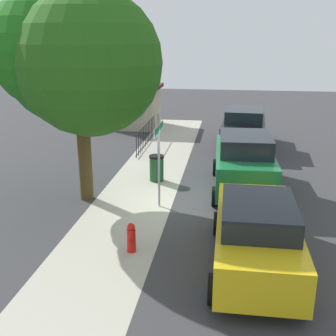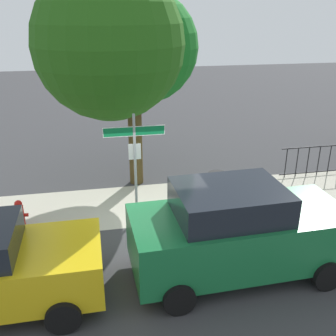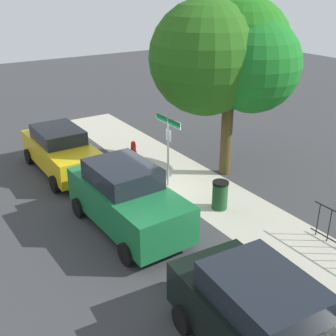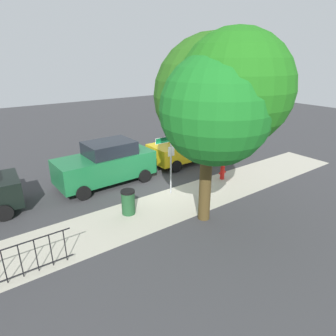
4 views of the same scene
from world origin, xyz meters
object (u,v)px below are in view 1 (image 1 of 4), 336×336
(car_yellow, at_px, (256,233))
(car_black, at_px, (244,128))
(utility_shed, at_px, (136,106))
(fire_hydrant, at_px, (131,238))
(street_sign, at_px, (159,145))
(shade_tree, at_px, (71,61))
(car_green, at_px, (244,162))
(trash_bin, at_px, (157,168))

(car_yellow, distance_m, car_black, 11.27)
(car_yellow, xyz_separation_m, utility_shed, (15.33, 6.24, 0.34))
(car_black, relative_size, fire_hydrant, 6.09)
(car_yellow, distance_m, fire_hydrant, 3.10)
(street_sign, bearing_deg, shade_tree, 90.42)
(shade_tree, bearing_deg, street_sign, -89.58)
(car_green, distance_m, utility_shed, 11.79)
(utility_shed, relative_size, trash_bin, 3.38)
(fire_hydrant, xyz_separation_m, trash_bin, (5.48, 0.30, 0.11))
(street_sign, bearing_deg, car_black, -19.66)
(car_black, height_order, trash_bin, car_black)
(car_yellow, xyz_separation_m, car_green, (5.23, 0.16, 0.13))
(car_yellow, xyz_separation_m, car_black, (11.27, 0.02, 0.07))
(car_yellow, bearing_deg, shade_tree, 58.08)
(car_black, bearing_deg, trash_bin, 152.43)
(car_black, distance_m, fire_hydrant, 11.36)
(street_sign, xyz_separation_m, utility_shed, (11.94, 3.40, -0.79))
(car_yellow, height_order, trash_bin, car_yellow)
(fire_hydrant, bearing_deg, shade_tree, 38.76)
(street_sign, distance_m, car_yellow, 4.56)
(street_sign, distance_m, car_green, 3.40)
(street_sign, distance_m, trash_bin, 2.91)
(car_yellow, height_order, fire_hydrant, car_yellow)
(utility_shed, height_order, fire_hydrant, utility_shed)
(shade_tree, height_order, utility_shed, shade_tree)
(car_black, bearing_deg, shade_tree, 149.06)
(car_green, bearing_deg, street_sign, 122.66)
(car_green, xyz_separation_m, fire_hydrant, (-4.90, 2.87, -0.64))
(car_black, xyz_separation_m, trash_bin, (-5.46, 3.31, -0.47))
(trash_bin, bearing_deg, car_yellow, -150.10)
(shade_tree, xyz_separation_m, fire_hydrant, (-3.04, -2.44, -4.13))
(fire_hydrant, bearing_deg, car_green, -30.40)
(street_sign, relative_size, shade_tree, 0.45)
(shade_tree, bearing_deg, car_yellow, -121.58)
(street_sign, xyz_separation_m, car_yellow, (-3.39, -2.84, -1.13))
(utility_shed, bearing_deg, fire_hydrant, -167.96)
(car_green, xyz_separation_m, utility_shed, (10.10, 6.07, 0.21))
(street_sign, relative_size, car_green, 0.64)
(utility_shed, bearing_deg, trash_bin, -163.07)
(car_yellow, xyz_separation_m, trash_bin, (5.80, 3.34, -0.40))
(car_green, bearing_deg, shade_tree, 107.43)
(street_sign, height_order, car_green, street_sign)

